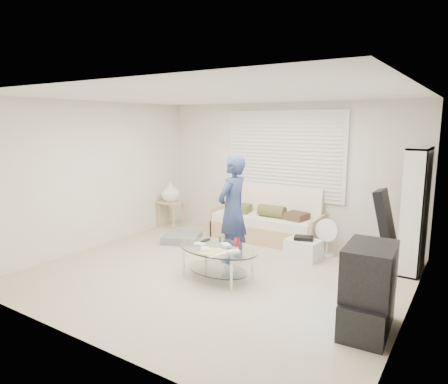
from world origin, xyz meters
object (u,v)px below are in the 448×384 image
Objects in this scene: bookshelf at (415,210)px; tv_unit at (368,289)px; futon_sofa at (267,222)px; coffee_table at (218,254)px.

tv_unit is at bearing -93.40° from bookshelf.
bookshelf reaches higher than tv_unit.
tv_unit is (2.35, -2.37, 0.12)m from futon_sofa.
tv_unit is 0.72× the size of coffee_table.
futon_sofa reaches higher than tv_unit.
bookshelf is at bearing 39.40° from coffee_table.
bookshelf is 2.89m from coffee_table.
bookshelf reaches higher than futon_sofa.
futon_sofa is at bearing 173.93° from bookshelf.
bookshelf is at bearing -6.07° from futon_sofa.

